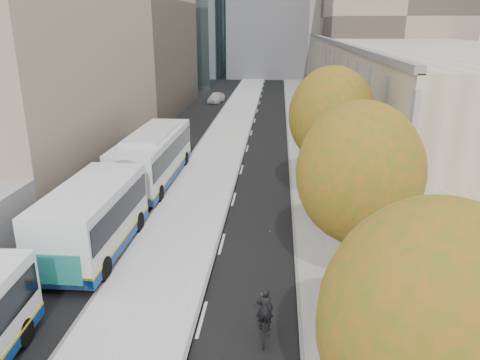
# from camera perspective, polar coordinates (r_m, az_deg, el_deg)

# --- Properties ---
(bus_platform) EXTENTS (4.25, 150.00, 0.15)m
(bus_platform) POSITION_cam_1_polar(r_m,az_deg,el_deg) (38.56, -2.53, 3.65)
(bus_platform) COLOR #B7B7B7
(bus_platform) RESTS_ON ground
(sidewalk) EXTENTS (4.75, 150.00, 0.08)m
(sidewalk) POSITION_cam_1_polar(r_m,az_deg,el_deg) (38.42, 9.41, 3.30)
(sidewalk) COLOR gray
(sidewalk) RESTS_ON ground
(building_tan) EXTENTS (18.00, 92.00, 8.00)m
(building_tan) POSITION_cam_1_polar(r_m,az_deg,el_deg) (67.85, 17.57, 12.63)
(building_tan) COLOR tan
(building_tan) RESTS_ON ground
(bus_shelter) EXTENTS (1.90, 4.40, 2.53)m
(bus_shelter) POSITION_cam_1_polar(r_m,az_deg,el_deg) (15.84, 22.29, -12.34)
(bus_shelter) COLOR #383A3F
(bus_shelter) RESTS_ON sidewalk
(tree_b) EXTENTS (4.00, 4.00, 6.97)m
(tree_b) POSITION_cam_1_polar(r_m,az_deg,el_deg) (8.96, 22.57, -16.30)
(tree_b) COLOR black
(tree_b) RESTS_ON sidewalk
(tree_c) EXTENTS (4.20, 4.20, 7.28)m
(tree_c) POSITION_cam_1_polar(r_m,az_deg,el_deg) (15.93, 14.37, 0.79)
(tree_c) COLOR black
(tree_c) RESTS_ON sidewalk
(tree_d) EXTENTS (4.40, 4.40, 7.60)m
(tree_d) POSITION_cam_1_polar(r_m,az_deg,el_deg) (24.55, 11.11, 7.65)
(tree_d) COLOR black
(tree_d) RESTS_ON sidewalk
(bus_far) EXTENTS (2.98, 19.22, 3.20)m
(bus_far) POSITION_cam_1_polar(r_m,az_deg,el_deg) (27.04, -12.91, 0.37)
(bus_far) COLOR silver
(bus_far) RESTS_ON ground
(cyclist) EXTENTS (0.57, 1.52, 1.93)m
(cyclist) POSITION_cam_1_polar(r_m,az_deg,el_deg) (15.98, 3.01, -16.78)
(cyclist) COLOR black
(cyclist) RESTS_ON ground
(distant_car) EXTENTS (2.15, 4.15, 1.35)m
(distant_car) POSITION_cam_1_polar(r_m,az_deg,el_deg) (63.18, -2.93, 10.03)
(distant_car) COLOR silver
(distant_car) RESTS_ON ground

